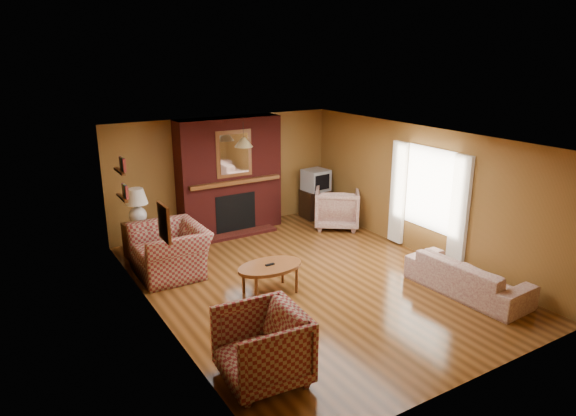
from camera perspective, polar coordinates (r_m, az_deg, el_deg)
floor at (r=8.68m, az=2.26°, el=-8.08°), size 6.50×6.50×0.00m
ceiling at (r=7.96m, az=2.47°, el=7.75°), size 6.50×6.50×0.00m
wall_back at (r=11.00m, az=-7.08°, el=3.88°), size 6.50×0.00×6.50m
wall_front at (r=6.01m, az=19.99°, el=-8.52°), size 6.50×0.00×6.50m
wall_left at (r=7.23m, az=-14.40°, el=-3.62°), size 0.00×6.50×6.50m
wall_right at (r=9.80m, az=14.63°, el=1.81°), size 0.00×6.50×6.50m
fireplace at (r=10.77m, az=-6.49°, el=3.51°), size 2.20×0.82×2.40m
window_right at (r=9.66m, az=15.24°, el=1.08°), size 0.10×1.85×2.00m
bookshelf at (r=8.88m, az=-17.96°, el=3.07°), size 0.09×0.55×0.71m
botanical_print at (r=6.86m, az=-13.59°, el=-1.61°), size 0.05×0.40×0.50m
pendant_light at (r=10.00m, az=-4.96°, el=7.30°), size 0.36×0.36×0.48m
plaid_loveseat at (r=9.02m, az=-12.96°, el=-4.63°), size 1.13×1.29×0.84m
plaid_armchair at (r=6.10m, az=-2.93°, el=-15.15°), size 1.04×1.01×0.88m
floral_sofa at (r=8.63m, az=19.31°, el=-7.16°), size 0.89×2.00×0.57m
floral_armchair at (r=11.16m, az=5.46°, el=0.03°), size 1.30×1.31×0.86m
coffee_table at (r=8.10m, az=-2.01°, el=-6.68°), size 1.08×0.67×0.49m
side_table at (r=9.85m, az=-16.11°, el=-3.54°), size 0.54×0.54×0.67m
table_lamp at (r=9.63m, az=-16.46°, el=0.39°), size 0.40×0.40×0.67m
tv_stand at (r=11.82m, az=3.07°, el=0.50°), size 0.61×0.56×0.64m
crt_tv at (r=11.67m, az=3.13°, el=3.13°), size 0.56×0.56×0.48m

